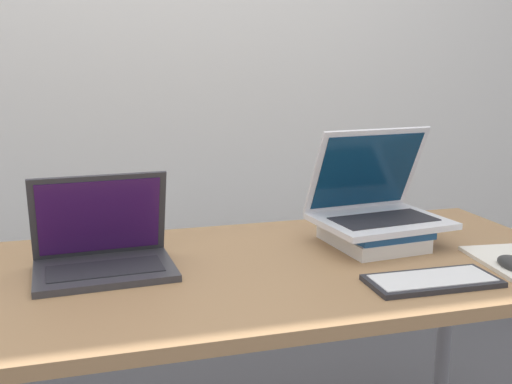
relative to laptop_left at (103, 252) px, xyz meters
name	(u,v)px	position (x,y,z in m)	size (l,w,h in m)	color
wall_back	(158,23)	(0.27, 1.08, 0.58)	(8.00, 0.05, 2.70)	silver
desk	(224,295)	(0.27, -0.06, -0.11)	(1.78, 0.74, 0.72)	#9E754C
laptop_left	(103,252)	(0.00, 0.00, 0.00)	(0.33, 0.24, 0.23)	#333338
book_stack	(374,234)	(0.70, 0.01, -0.02)	(0.24, 0.26, 0.06)	white
laptop_on_books	(376,204)	(0.71, 0.03, 0.06)	(0.35, 0.30, 0.25)	silver
wireless_keyboard	(432,281)	(0.69, -0.28, -0.04)	(0.29, 0.13, 0.01)	#28282D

